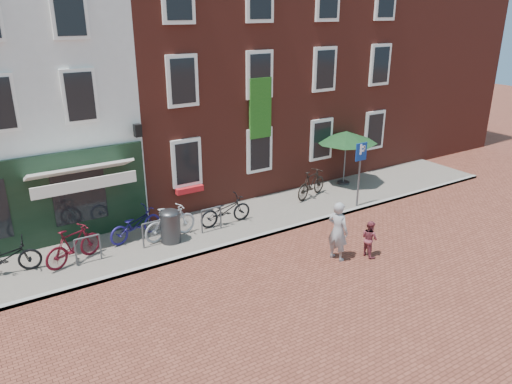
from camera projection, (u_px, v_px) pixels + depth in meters
ground at (215, 251)px, 15.12m from camera, size 80.00×80.00×0.00m
sidewalk at (221, 226)px, 16.79m from camera, size 24.00×3.00×0.10m
building_brick_mid at (175, 61)px, 19.89m from camera, size 6.00×8.00×10.00m
building_brick_right at (294, 54)px, 22.89m from camera, size 6.00×8.00×10.00m
filler_right at (391, 58)px, 26.32m from camera, size 7.00×8.00×9.00m
litter_bin at (170, 224)px, 15.34m from camera, size 0.63×0.63×1.16m
parking_sign at (360, 163)px, 17.74m from camera, size 0.50×0.08×2.43m
parasol at (346, 135)px, 19.92m from camera, size 2.53×2.53×2.35m
woman at (338, 231)px, 14.36m from camera, size 0.59×0.76×1.83m
boy at (369, 238)px, 14.67m from camera, size 0.46×0.57×1.14m
bicycle_0 at (5, 258)px, 13.49m from camera, size 1.96×0.91×0.99m
bicycle_1 at (73, 245)px, 14.09m from camera, size 1.89×1.16×1.10m
bicycle_2 at (135, 224)px, 15.58m from camera, size 1.99×1.15×0.99m
bicycle_3 at (170, 222)px, 15.59m from camera, size 1.88×0.75×1.10m
bicycle_4 at (225, 210)px, 16.63m from camera, size 1.89×0.68×0.99m
bicycle_5 at (311, 184)px, 18.99m from camera, size 1.90×1.08×1.10m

